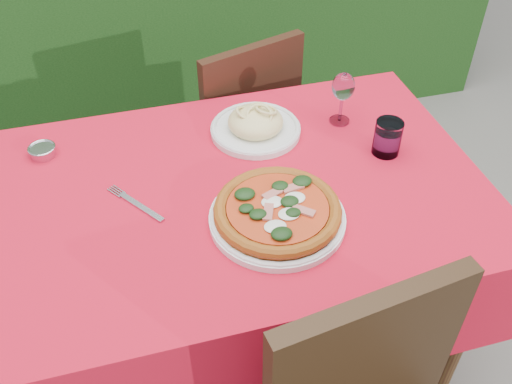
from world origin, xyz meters
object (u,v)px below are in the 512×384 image
object	(u,v)px
pasta_plate	(256,125)
water_glass	(387,139)
pizza_plate	(277,213)
chair_far	(239,126)
steel_ramekin	(43,152)
wine_glass	(343,88)
fork	(141,207)

from	to	relation	value
pasta_plate	water_glass	distance (m)	0.37
pizza_plate	pasta_plate	bearing A→B (deg)	82.79
chair_far	pizza_plate	size ratio (longest dim) A/B	2.59
steel_ramekin	water_glass	bearing A→B (deg)	-14.57
wine_glass	fork	bearing A→B (deg)	-160.56
chair_far	wine_glass	size ratio (longest dim) A/B	5.28
fork	steel_ramekin	distance (m)	0.37
chair_far	steel_ramekin	world-z (taller)	chair_far
pasta_plate	chair_far	bearing A→B (deg)	83.60
water_glass	steel_ramekin	world-z (taller)	water_glass
fork	steel_ramekin	bearing A→B (deg)	94.31
wine_glass	fork	xyz separation A→B (m)	(-0.61, -0.22, -0.11)
fork	wine_glass	bearing A→B (deg)	-15.83
wine_glass	pizza_plate	bearing A→B (deg)	-130.62
water_glass	fork	bearing A→B (deg)	-176.17
chair_far	fork	distance (m)	0.79
pizza_plate	fork	distance (m)	0.34
pasta_plate	fork	world-z (taller)	pasta_plate
wine_glass	pasta_plate	bearing A→B (deg)	177.00
water_glass	wine_glass	bearing A→B (deg)	111.68
chair_far	steel_ramekin	size ratio (longest dim) A/B	12.39
chair_far	fork	size ratio (longest dim) A/B	4.14
water_glass	wine_glass	distance (m)	0.20
chair_far	pizza_plate	distance (m)	0.82
pizza_plate	water_glass	size ratio (longest dim) A/B	3.33
pizza_plate	steel_ramekin	size ratio (longest dim) A/B	4.79
chair_far	steel_ramekin	xyz separation A→B (m)	(-0.64, -0.34, 0.27)
pizza_plate	steel_ramekin	bearing A→B (deg)	142.62
fork	steel_ramekin	xyz separation A→B (m)	(-0.23, 0.28, 0.01)
pasta_plate	fork	distance (m)	0.43
chair_far	steel_ramekin	distance (m)	0.77
pasta_plate	water_glass	xyz separation A→B (m)	(0.32, -0.18, 0.02)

